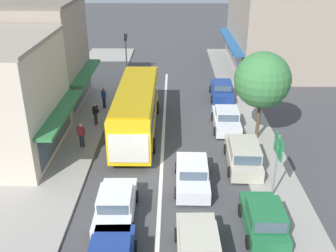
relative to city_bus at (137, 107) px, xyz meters
The scene contains 20 objects.
ground_plane 5.29m from the city_bus, 68.27° to the right, with size 140.00×140.00×0.00m, color #3F3F42.
lane_centre_line 2.69m from the city_bus, 17.96° to the right, with size 0.20×28.00×0.01m, color silver.
sidewalk_left 5.47m from the city_bus, 164.20° to the left, with size 5.20×44.00×0.14m, color gray.
kerb_right 8.35m from the city_bus, ahead, with size 2.80×44.00×0.12m, color gray.
shopfront_mid_block 10.06m from the city_bus, 148.38° to the left, with size 8.07×7.66×8.23m.
building_right_far 21.37m from the city_bus, 51.08° to the left, with size 9.83×13.57×9.20m.
city_bus is the anchor object (origin of this frame).
sedan_queue_gap_filler 12.90m from the city_bus, 73.92° to the right, with size 1.97×4.24×1.47m.
sedan_adjacent_lane_trail 9.57m from the city_bus, 91.23° to the right, with size 1.94×4.22×1.47m.
sedan_adjacent_lane_lead 7.62m from the city_bus, 61.87° to the right, with size 1.94×4.22×1.47m.
parked_hatchback_kerb_front 12.43m from the city_bus, 57.87° to the right, with size 1.84×3.71×1.54m.
parked_wagon_kerb_second 8.12m from the city_bus, 34.71° to the right, with size 2.06×4.56×1.58m.
parked_sedan_kerb_third 6.42m from the city_bus, ahead, with size 1.96×4.23×1.47m.
parked_sedan_kerb_rear 9.52m from the city_bus, 45.69° to the left, with size 2.01×4.26×1.47m.
traffic_light_downstreet 13.01m from the city_bus, 99.30° to the left, with size 0.32×0.24×4.20m.
directional_road_sign 10.93m from the city_bus, 45.69° to the right, with size 0.10×1.40×3.60m.
street_tree_right 8.47m from the city_bus, ahead, with size 3.58×3.58×5.95m.
pedestrian_with_handbag_near 3.25m from the city_bus, 163.93° to the left, with size 0.40×0.65×1.63m.
pedestrian_browsing_midblock 5.04m from the city_bus, 126.26° to the left, with size 0.41×0.44×1.63m.
pedestrian_far_walker 4.25m from the city_bus, 142.42° to the right, with size 0.56×0.28×1.63m.
Camera 1 is at (0.65, -20.11, 11.94)m, focal length 42.00 mm.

